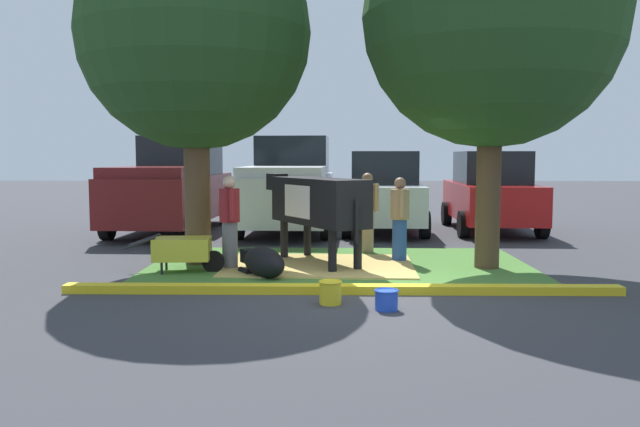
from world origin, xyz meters
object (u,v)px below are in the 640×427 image
at_px(bucket_blue, 386,299).
at_px(sedan_blue, 491,192).
at_px(pickup_truck_maroon, 173,187).
at_px(person_visitor_far, 367,210).
at_px(wheelbarrow, 184,249).
at_px(pickup_truck_black, 290,187).
at_px(cow_holstein, 316,202).
at_px(person_handler, 230,219).
at_px(bucket_yellow, 330,292).
at_px(hatchback_white, 383,193).
at_px(person_visitor_near, 400,217).
at_px(calf_lying, 263,262).
at_px(shade_tree_left, 195,35).
at_px(shade_tree_right, 492,18).

bearing_deg(bucket_blue, sedan_blue, 68.43).
bearing_deg(pickup_truck_maroon, person_visitor_far, -37.74).
distance_m(wheelbarrow, pickup_truck_black, 6.20).
xyz_separation_m(cow_holstein, wheelbarrow, (-2.14, -0.89, -0.72)).
relative_size(person_handler, wheelbarrow, 0.98).
xyz_separation_m(bucket_yellow, pickup_truck_maroon, (-4.00, 8.07, 0.96)).
bearing_deg(bucket_yellow, cow_holstein, 94.81).
height_order(person_handler, bucket_yellow, person_handler).
xyz_separation_m(bucket_yellow, hatchback_white, (1.33, 8.06, 0.83)).
height_order(cow_holstein, person_visitor_near, cow_holstein).
distance_m(calf_lying, hatchback_white, 6.71).
bearing_deg(cow_holstein, bucket_yellow, -85.19).
xyz_separation_m(shade_tree_left, hatchback_white, (3.67, 5.00, -3.00)).
xyz_separation_m(calf_lying, wheelbarrow, (-1.33, 0.35, 0.15)).
relative_size(shade_tree_right, hatchback_white, 1.42).
relative_size(bucket_yellow, bucket_blue, 1.00).
height_order(person_handler, sedan_blue, sedan_blue).
bearing_deg(shade_tree_right, calf_lying, -167.40).
distance_m(shade_tree_left, person_visitor_near, 4.79).
bearing_deg(calf_lying, sedan_blue, 51.03).
bearing_deg(shade_tree_left, bucket_blue, -48.00).
bearing_deg(bucket_blue, person_visitor_near, 81.52).
height_order(shade_tree_left, pickup_truck_black, shade_tree_left).
bearing_deg(hatchback_white, person_handler, -118.55).
relative_size(cow_holstein, bucket_yellow, 9.24).
height_order(person_visitor_far, bucket_blue, person_visitor_far).
xyz_separation_m(bucket_blue, pickup_truck_maroon, (-4.70, 8.38, 0.98)).
bearing_deg(pickup_truck_maroon, sedan_blue, 0.73).
bearing_deg(wheelbarrow, pickup_truck_maroon, 105.27).
relative_size(shade_tree_right, bucket_blue, 20.47).
bearing_deg(cow_holstein, calf_lying, -123.03).
height_order(person_visitor_near, pickup_truck_maroon, pickup_truck_maroon).
height_order(wheelbarrow, bucket_blue, wheelbarrow).
bearing_deg(person_visitor_near, bucket_blue, -98.48).
distance_m(calf_lying, person_handler, 1.10).
bearing_deg(shade_tree_right, bucket_yellow, -134.81).
xyz_separation_m(cow_holstein, sedan_blue, (4.31, 5.09, -0.13)).
bearing_deg(person_handler, wheelbarrow, -155.76).
relative_size(shade_tree_left, shade_tree_right, 0.95).
relative_size(pickup_truck_black, hatchback_white, 1.23).
distance_m(shade_tree_left, calf_lying, 4.15).
distance_m(shade_tree_right, person_handler, 5.47).
height_order(calf_lying, hatchback_white, hatchback_white).
relative_size(calf_lying, person_visitor_far, 0.81).
relative_size(person_handler, person_visitor_near, 1.04).
bearing_deg(shade_tree_right, sedan_blue, 75.74).
xyz_separation_m(bucket_blue, sedan_blue, (3.35, 8.48, 0.85)).
height_order(person_visitor_near, person_visitor_far, person_visitor_far).
bearing_deg(calf_lying, hatchback_white, 68.94).
height_order(calf_lying, wheelbarrow, wheelbarrow).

